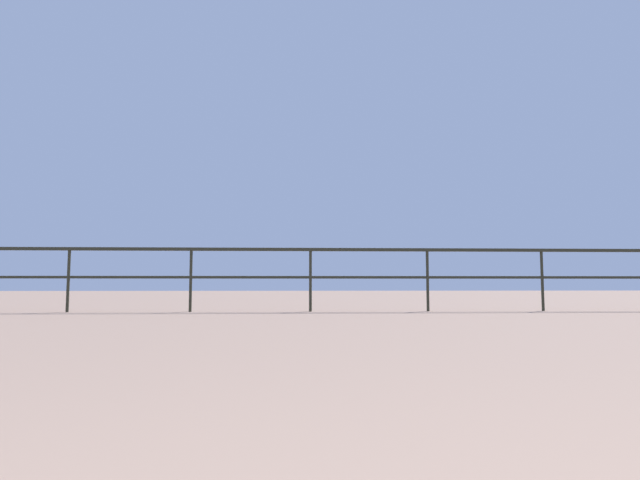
% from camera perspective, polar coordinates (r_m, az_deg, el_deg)
% --- Properties ---
extents(pier_railing, '(25.81, 0.05, 0.99)m').
position_cam_1_polar(pier_railing, '(7.97, -1.07, -2.75)').
color(pier_railing, '#28281B').
rests_on(pier_railing, ground_plane).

